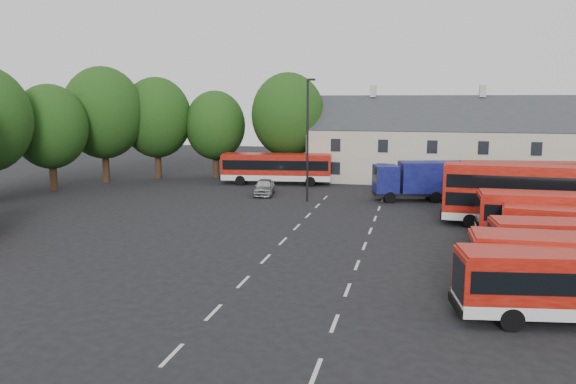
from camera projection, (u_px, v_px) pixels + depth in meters
name	position (u px, v px, depth m)	size (l,w,h in m)	color
ground	(275.00, 250.00, 32.56)	(140.00, 140.00, 0.00)	black
lane_markings	(323.00, 244.00, 33.92)	(5.15, 33.80, 0.01)	beige
treeline	(119.00, 120.00, 54.74)	(29.92, 32.59, 12.01)	black
terrace_houses	(480.00, 146.00, 57.60)	(35.70, 7.13, 10.06)	beige
bus_dd_south	(523.00, 192.00, 37.84)	(10.53, 2.91, 4.28)	silver
bus_dd_north	(527.00, 185.00, 41.77)	(10.08, 3.64, 4.04)	silver
bus_north	(277.00, 166.00, 57.38)	(11.35, 3.85, 3.15)	silver
box_truck	(421.00, 179.00, 48.02)	(8.06, 4.30, 3.37)	black
silver_car	(264.00, 187.00, 51.16)	(1.73, 4.29, 1.46)	#B3B6BB
lamppost	(308.00, 137.00, 47.05)	(0.72, 0.32, 10.33)	black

